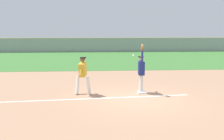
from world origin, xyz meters
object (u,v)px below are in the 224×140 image
Objects in this scene: first_base at (142,92)px; runner at (83,73)px; fielder at (141,69)px; baseball at (133,55)px; parked_car_silver at (151,45)px; parked_car_black at (116,45)px; parked_car_tan at (84,46)px; parked_car_green at (49,46)px.

runner is at bearing -178.94° from first_base.
first_base is 0.17× the size of fielder.
baseball is (2.28, 0.08, 0.76)m from runner.
parked_car_silver is at bearing 75.44° from baseball.
parked_car_black is (1.45, 25.66, -1.08)m from baseball.
parked_car_silver is (6.58, 25.32, -1.08)m from baseball.
baseball reaches higher than runner.
baseball is 25.55m from parked_car_tan.
parked_car_black is at bearing -89.65° from fielder.
fielder is 27.15m from parked_car_green.
baseball is at bearing -72.92° from parked_car_green.
parked_car_green is 14.95m from parked_car_silver.
parked_car_black is (3.73, 25.74, -0.32)m from runner.
parked_car_black reaches higher than first_base.
fielder reaches higher than runner.
baseball is 0.02× the size of parked_car_green.
runner is at bearing -177.91° from baseball.
fielder reaches higher than parked_car_green.
fielder reaches higher than parked_car_tan.
parked_car_silver reaches higher than first_base.
first_base is at bearing -98.47° from parked_car_black.
parked_car_black and parked_car_silver have the same top height.
runner is at bearing -104.43° from parked_car_black.
first_base is at bearing -4.42° from baseball.
fielder is 25.62m from parked_car_black.
parked_car_green is (-6.09, 25.85, -0.32)m from runner.
parked_car_silver is at bearing 83.79° from runner.
fielder is (-0.04, 0.10, 1.08)m from first_base.
parked_car_tan reaches higher than first_base.
baseball reaches higher than parked_car_silver.
first_base is 0.09× the size of parked_car_green.
runner reaches higher than parked_car_green.
first_base is at bearing -110.04° from parked_car_silver.
parked_car_black is at bearing 5.44° from parked_car_tan.
runner is 2.40m from baseball.
fielder reaches higher than baseball.
runner reaches higher than parked_car_silver.
first_base is at bearing 112.64° from fielder.
fielder is at bearing -98.56° from parked_car_black.
baseball is at bearing -110.96° from parked_car_silver.
fielder reaches higher than parked_car_black.
runner is (-2.70, -0.05, 0.96)m from first_base.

